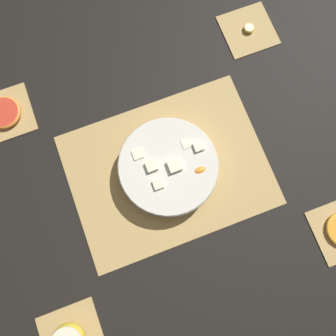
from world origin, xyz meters
The scene contains 7 objects.
ground_plane centered at (0.00, 0.00, 0.00)m, with size 6.00×6.00×0.00m, color black.
bamboo_mat_center centered at (0.00, 0.00, 0.00)m, with size 0.50×0.37×0.01m.
coaster_mat_near_left centered at (-0.35, -0.29, 0.00)m, with size 0.14×0.14×0.01m.
coaster_mat_near_right centered at (0.35, -0.29, 0.00)m, with size 0.14×0.14×0.01m.
fruit_salad_bowl centered at (0.00, 0.00, 0.04)m, with size 0.25×0.25×0.06m.
banana_coin_single centered at (-0.35, -0.29, 0.01)m, with size 0.03×0.03×0.01m.
grapefruit_slice centered at (0.35, -0.29, 0.01)m, with size 0.09×0.09×0.01m.
Camera 1 is at (0.05, 0.14, 0.83)m, focal length 35.00 mm.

